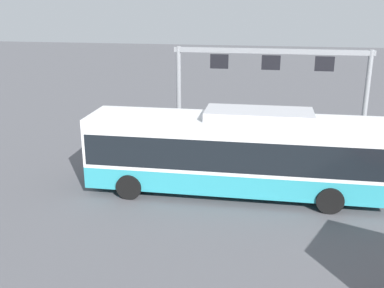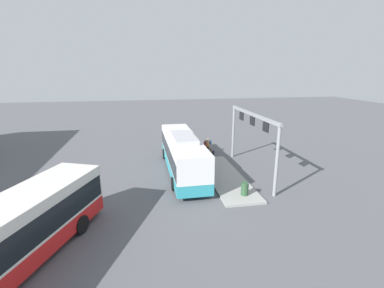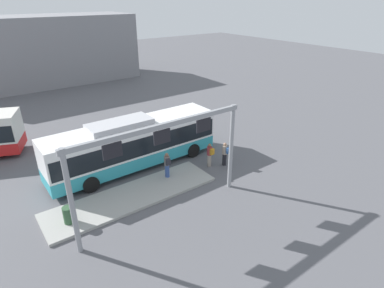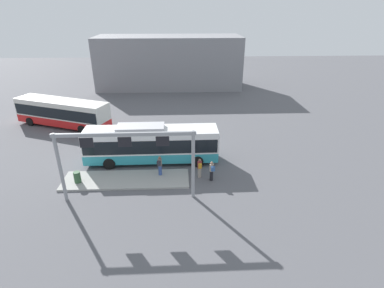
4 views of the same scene
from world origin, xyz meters
name	(u,v)px [view 2 (image 2 of 4)]	position (x,y,z in m)	size (l,w,h in m)	color
ground_plane	(183,172)	(0.00, 0.00, 0.00)	(120.00, 120.00, 0.00)	#56565B
platform_curb	(224,176)	(-1.87, -3.22, 0.08)	(10.00, 2.80, 0.16)	#9E9E99
bus_main	(182,152)	(-0.01, 0.00, 1.81)	(11.60, 2.77, 3.46)	teal
bus_background_left	(3,238)	(-10.84, 9.12, 1.78)	(11.40, 6.62, 3.10)	red
person_boarding	(208,145)	(4.96, -3.48, 0.89)	(0.45, 0.59, 1.67)	black
person_waiting_near	(205,148)	(4.04, -2.97, 0.89)	(0.36, 0.53, 1.67)	gray
person_waiting_mid	(211,156)	(0.83, -2.71, 1.05)	(0.43, 0.58, 1.67)	#334C8C
platform_sign_gantry	(252,130)	(-1.19, -5.65, 3.77)	(9.55, 0.24, 5.20)	gray
trash_bin	(245,189)	(-5.56, -3.53, 0.61)	(0.52, 0.52, 0.90)	#2D5133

